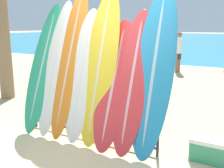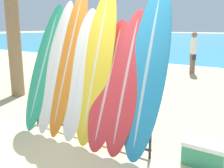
# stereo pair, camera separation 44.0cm
# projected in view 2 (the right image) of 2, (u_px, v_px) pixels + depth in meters

# --- Properties ---
(ground_plane) EXTENTS (160.00, 160.00, 0.00)m
(ground_plane) POSITION_uv_depth(u_px,v_px,m) (71.00, 158.00, 3.82)
(ground_plane) COLOR #CCB789
(surfboard_rack) EXTENTS (2.46, 0.04, 0.79)m
(surfboard_rack) POSITION_uv_depth(u_px,v_px,m) (85.00, 114.00, 4.38)
(surfboard_rack) COLOR #28282D
(surfboard_rack) RESTS_ON ground_plane
(surfboard_slot_0) EXTENTS (0.56, 1.00, 2.30)m
(surfboard_slot_0) POSITION_uv_depth(u_px,v_px,m) (45.00, 66.00, 4.91)
(surfboard_slot_0) COLOR #289E70
(surfboard_slot_0) RESTS_ON ground_plane
(surfboard_slot_1) EXTENTS (0.50, 0.93, 2.34)m
(surfboard_slot_1) POSITION_uv_depth(u_px,v_px,m) (56.00, 66.00, 4.73)
(surfboard_slot_1) COLOR silver
(surfboard_slot_1) RESTS_ON ground_plane
(surfboard_slot_2) EXTENTS (0.51, 1.00, 2.55)m
(surfboard_slot_2) POSITION_uv_depth(u_px,v_px,m) (69.00, 61.00, 4.58)
(surfboard_slot_2) COLOR orange
(surfboard_slot_2) RESTS_ON ground_plane
(surfboard_slot_3) EXTENTS (0.55, 0.79, 2.18)m
(surfboard_slot_3) POSITION_uv_depth(u_px,v_px,m) (80.00, 74.00, 4.38)
(surfboard_slot_3) COLOR silver
(surfboard_slot_3) RESTS_ON ground_plane
(surfboard_slot_4) EXTENTS (0.59, 0.86, 2.50)m
(surfboard_slot_4) POSITION_uv_depth(u_px,v_px,m) (96.00, 66.00, 4.22)
(surfboard_slot_4) COLOR yellow
(surfboard_slot_4) RESTS_ON ground_plane
(surfboard_slot_5) EXTENTS (0.57, 0.88, 2.00)m
(surfboard_slot_5) POSITION_uv_depth(u_px,v_px,m) (109.00, 84.00, 4.07)
(surfboard_slot_5) COLOR red
(surfboard_slot_5) RESTS_ON ground_plane
(surfboard_slot_6) EXTENTS (0.55, 0.84, 2.14)m
(surfboard_slot_6) POSITION_uv_depth(u_px,v_px,m) (126.00, 82.00, 3.88)
(surfboard_slot_6) COLOR red
(surfboard_slot_6) RESTS_ON ground_plane
(surfboard_slot_7) EXTENTS (0.60, 0.84, 2.47)m
(surfboard_slot_7) POSITION_uv_depth(u_px,v_px,m) (147.00, 72.00, 3.72)
(surfboard_slot_7) COLOR teal
(surfboard_slot_7) RESTS_ON ground_plane
(person_far_left) EXTENTS (0.22, 0.28, 1.65)m
(person_far_left) POSITION_uv_depth(u_px,v_px,m) (193.00, 51.00, 10.41)
(person_far_left) COLOR #846047
(person_far_left) RESTS_ON ground_plane
(cooler_box) EXTENTS (0.57, 0.32, 0.34)m
(cooler_box) POSITION_uv_depth(u_px,v_px,m) (204.00, 154.00, 3.58)
(cooler_box) COLOR #389366
(cooler_box) RESTS_ON ground_plane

